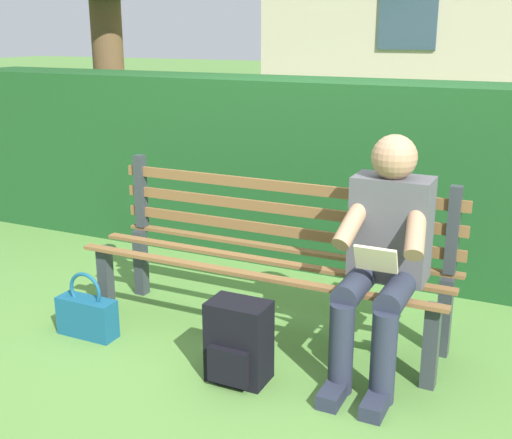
{
  "coord_description": "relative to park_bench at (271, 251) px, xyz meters",
  "views": [
    {
      "loc": [
        -1.39,
        3.01,
        1.65
      ],
      "look_at": [
        0.0,
        0.1,
        0.7
      ],
      "focal_mm": 45.27,
      "sensor_mm": 36.0,
      "label": 1
    }
  ],
  "objects": [
    {
      "name": "backpack",
      "position": [
        -0.1,
        0.59,
        -0.26
      ],
      "size": [
        0.29,
        0.26,
        0.41
      ],
      "color": "black",
      "rests_on": "ground"
    },
    {
      "name": "hedge_backdrop",
      "position": [
        0.28,
        -1.21,
        0.22
      ],
      "size": [
        6.04,
        0.69,
        1.4
      ],
      "color": "#19471E",
      "rests_on": "ground"
    },
    {
      "name": "person_seated",
      "position": [
        -0.68,
        0.19,
        0.16
      ],
      "size": [
        0.44,
        0.73,
        1.18
      ],
      "color": "#4C4C51",
      "rests_on": "ground"
    },
    {
      "name": "ground",
      "position": [
        0.0,
        0.09,
        -0.46
      ],
      "size": [
        60.0,
        60.0,
        0.0
      ],
      "primitive_type": "plane",
      "color": "#517F38"
    },
    {
      "name": "handbag",
      "position": [
        0.88,
        0.54,
        -0.34
      ],
      "size": [
        0.34,
        0.13,
        0.38
      ],
      "color": "navy",
      "rests_on": "ground"
    },
    {
      "name": "park_bench",
      "position": [
        0.0,
        0.0,
        0.0
      ],
      "size": [
        2.07,
        0.52,
        0.91
      ],
      "color": "#2D3338",
      "rests_on": "ground"
    }
  ]
}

